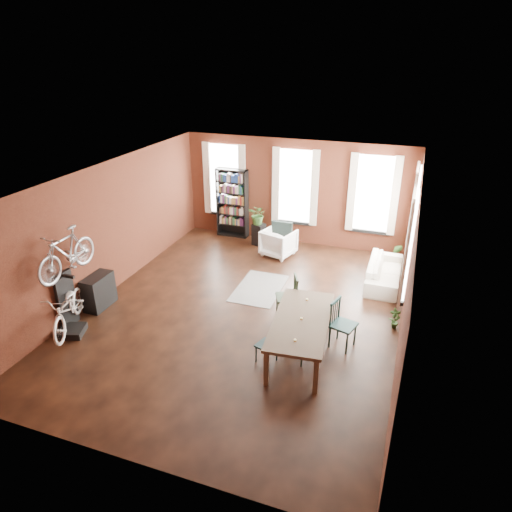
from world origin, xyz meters
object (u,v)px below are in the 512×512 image
at_px(white_armchair, 279,241).
at_px(dining_table, 301,336).
at_px(bookshelf, 232,203).
at_px(dining_chair_c, 308,345).
at_px(bike_trainer, 72,331).
at_px(dining_chair_a, 267,345).
at_px(cream_sofa, 385,268).
at_px(dining_chair_b, 287,297).
at_px(bicycle_floor, 65,291).
at_px(console_table, 99,291).
at_px(plant_stand, 259,234).
at_px(dining_chair_d, 343,325).

bearing_deg(white_armchair, dining_table, 128.10).
bearing_deg(bookshelf, dining_chair_c, -55.40).
bearing_deg(bike_trainer, dining_chair_a, 6.98).
height_order(bookshelf, bike_trainer, bookshelf).
distance_m(cream_sofa, bike_trainer, 7.69).
distance_m(dining_chair_b, bicycle_floor, 4.73).
height_order(dining_chair_b, bike_trainer, dining_chair_b).
bearing_deg(bicycle_floor, bike_trainer, -93.64).
distance_m(dining_table, console_table, 4.93).
distance_m(dining_chair_b, plant_stand, 4.23).
bearing_deg(dining_table, bike_trainer, -173.72).
distance_m(dining_chair_a, dining_chair_c, 0.81).
relative_size(dining_chair_d, console_table, 1.28).
height_order(dining_chair_c, plant_stand, dining_chair_c).
relative_size(dining_chair_a, white_armchair, 0.88).
height_order(dining_chair_c, dining_chair_d, dining_chair_d).
bearing_deg(bookshelf, dining_chair_a, -62.14).
bearing_deg(bicycle_floor, dining_chair_a, -16.40).
xyz_separation_m(dining_chair_d, white_armchair, (-2.56, 3.89, -0.08)).
distance_m(dining_table, dining_chair_b, 1.39).
bearing_deg(dining_table, white_armchair, 106.81).
relative_size(bike_trainer, bicycle_floor, 0.29).
distance_m(bike_trainer, bicycle_floor, 0.97).
xyz_separation_m(dining_chair_d, console_table, (-5.68, -0.34, -0.11)).
height_order(bike_trainer, plant_stand, plant_stand).
bearing_deg(cream_sofa, bike_trainer, 127.54).
relative_size(white_armchair, bicycle_floor, 0.49).
relative_size(dining_chair_b, console_table, 1.26).
xyz_separation_m(dining_chair_d, cream_sofa, (0.55, 3.16, -0.11)).
xyz_separation_m(dining_chair_d, bookshelf, (-4.40, 4.86, 0.59)).
bearing_deg(dining_table, bookshelf, 118.68).
bearing_deg(console_table, dining_table, -2.12).
xyz_separation_m(dining_chair_a, bike_trainer, (-4.24, -0.52, -0.31)).
height_order(dining_chair_c, bookshelf, bookshelf).
xyz_separation_m(dining_chair_d, bike_trainer, (-5.54, -1.52, -0.44)).
bearing_deg(dining_chair_b, bicycle_floor, -86.13).
height_order(dining_chair_d, white_armchair, dining_chair_d).
bearing_deg(plant_stand, dining_chair_d, -52.90).
bearing_deg(console_table, dining_chair_a, -8.58).
relative_size(dining_chair_a, plant_stand, 1.16).
bearing_deg(dining_chair_c, bookshelf, 11.13).
relative_size(dining_table, dining_chair_c, 3.00).
relative_size(console_table, bicycle_floor, 0.45).
xyz_separation_m(dining_chair_d, bicycle_floor, (-5.55, -1.48, 0.53)).
relative_size(dining_table, bookshelf, 1.06).
bearing_deg(white_armchair, cream_sofa, -177.31).
bearing_deg(dining_chair_c, dining_chair_d, -59.84).
xyz_separation_m(bookshelf, console_table, (-1.28, -5.20, -0.70)).
bearing_deg(dining_chair_d, white_armchair, 49.27).
bearing_deg(dining_chair_c, dining_chair_a, 85.49).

